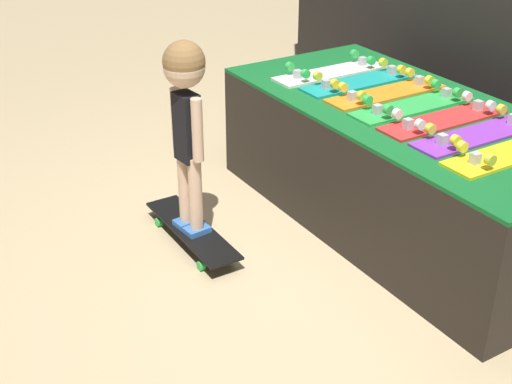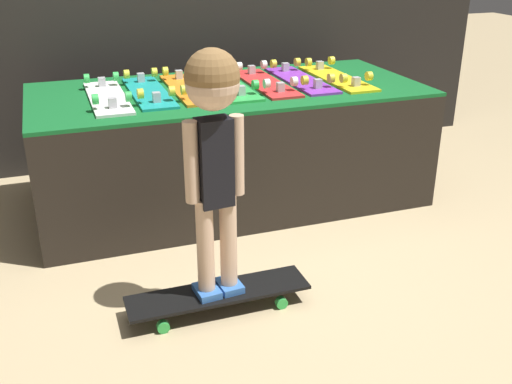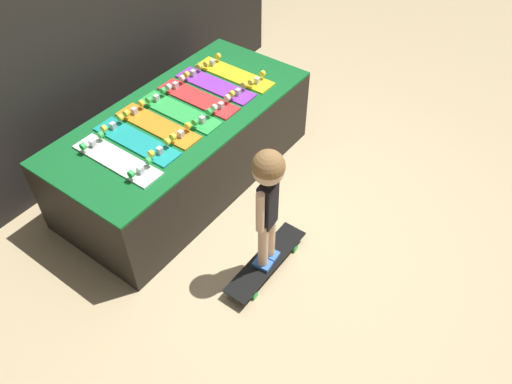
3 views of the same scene
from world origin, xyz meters
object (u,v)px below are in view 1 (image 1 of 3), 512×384
(skateboard_green_on_rack, at_px, (412,105))
(skateboard_red_on_rack, at_px, (444,118))
(skateboard_orange_on_rack, at_px, (386,92))
(skateboard_yellow_on_rack, at_px, (512,151))
(skateboard_on_floor, at_px, (192,231))
(skateboard_purple_on_rack, at_px, (478,133))
(skateboard_white_on_rack, at_px, (331,71))
(child, at_px, (186,102))
(skateboard_teal_on_rack, at_px, (360,81))

(skateboard_green_on_rack, relative_size, skateboard_red_on_rack, 1.00)
(skateboard_orange_on_rack, xyz_separation_m, skateboard_yellow_on_rack, (0.92, -0.03, 0.00))
(skateboard_on_floor, bearing_deg, skateboard_purple_on_rack, 53.13)
(skateboard_yellow_on_rack, relative_size, skateboard_on_floor, 0.93)
(skateboard_white_on_rack, distance_m, skateboard_orange_on_rack, 0.46)
(child, bearing_deg, skateboard_purple_on_rack, 47.52)
(skateboard_purple_on_rack, relative_size, child, 0.71)
(skateboard_green_on_rack, xyz_separation_m, skateboard_red_on_rack, (0.23, 0.00, 0.00))
(skateboard_orange_on_rack, relative_size, child, 0.71)
(skateboard_teal_on_rack, distance_m, skateboard_orange_on_rack, 0.23)
(skateboard_white_on_rack, relative_size, skateboard_on_floor, 0.93)
(skateboard_green_on_rack, bearing_deg, skateboard_teal_on_rack, 178.96)
(skateboard_teal_on_rack, height_order, skateboard_purple_on_rack, same)
(skateboard_teal_on_rack, relative_size, skateboard_green_on_rack, 1.00)
(skateboard_green_on_rack, xyz_separation_m, skateboard_yellow_on_rack, (0.69, -0.02, 0.00))
(skateboard_purple_on_rack, height_order, skateboard_on_floor, skateboard_purple_on_rack)
(skateboard_teal_on_rack, relative_size, skateboard_yellow_on_rack, 1.00)
(skateboard_orange_on_rack, relative_size, skateboard_on_floor, 0.93)
(skateboard_white_on_rack, bearing_deg, skateboard_teal_on_rack, 9.58)
(skateboard_yellow_on_rack, bearing_deg, skateboard_orange_on_rack, 178.04)
(child, bearing_deg, skateboard_on_floor, 174.39)
(skateboard_orange_on_rack, distance_m, skateboard_green_on_rack, 0.23)
(skateboard_on_floor, bearing_deg, skateboard_white_on_rack, 104.31)
(skateboard_teal_on_rack, height_order, child, child)
(skateboard_purple_on_rack, bearing_deg, skateboard_orange_on_rack, 179.46)
(skateboard_teal_on_rack, xyz_separation_m, skateboard_green_on_rack, (0.46, -0.01, 0.00))
(skateboard_green_on_rack, bearing_deg, skateboard_yellow_on_rack, -1.45)
(skateboard_on_floor, bearing_deg, skateboard_green_on_rack, 70.52)
(skateboard_teal_on_rack, distance_m, skateboard_on_floor, 1.32)
(skateboard_red_on_rack, bearing_deg, skateboard_purple_on_rack, 1.43)
(skateboard_yellow_on_rack, bearing_deg, child, -134.14)
(skateboard_green_on_rack, distance_m, child, 1.22)
(skateboard_teal_on_rack, relative_size, skateboard_orange_on_rack, 1.00)
(skateboard_white_on_rack, xyz_separation_m, skateboard_on_floor, (0.28, -1.12, -0.64))
(skateboard_green_on_rack, height_order, skateboard_on_floor, skateboard_green_on_rack)
(skateboard_orange_on_rack, height_order, skateboard_red_on_rack, same)
(skateboard_white_on_rack, bearing_deg, skateboard_orange_on_rack, 5.51)
(skateboard_orange_on_rack, xyz_separation_m, skateboard_purple_on_rack, (0.69, -0.01, 0.00))
(skateboard_green_on_rack, xyz_separation_m, skateboard_purple_on_rack, (0.46, 0.01, 0.00))
(skateboard_purple_on_rack, bearing_deg, skateboard_red_on_rack, -178.57)
(skateboard_orange_on_rack, relative_size, skateboard_green_on_rack, 1.00)
(skateboard_white_on_rack, relative_size, skateboard_orange_on_rack, 1.00)
(skateboard_white_on_rack, xyz_separation_m, skateboard_orange_on_rack, (0.46, 0.04, 0.00))
(skateboard_yellow_on_rack, distance_m, child, 1.58)
(skateboard_white_on_rack, bearing_deg, skateboard_red_on_rack, 2.00)
(skateboard_red_on_rack, distance_m, skateboard_purple_on_rack, 0.23)
(skateboard_teal_on_rack, relative_size, skateboard_red_on_rack, 1.00)
(skateboard_white_on_rack, xyz_separation_m, skateboard_purple_on_rack, (1.15, 0.04, 0.00))
(skateboard_teal_on_rack, bearing_deg, skateboard_yellow_on_rack, -1.29)
(skateboard_on_floor, bearing_deg, skateboard_yellow_on_rack, 45.86)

